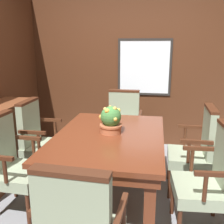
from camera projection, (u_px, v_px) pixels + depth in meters
The scene contains 9 objects.
ground_plane at pixel (104, 204), 2.79m from camera, with size 14.00×14.00×0.00m, color gray.
wall_back at pixel (127, 71), 4.31m from camera, with size 7.20×0.08×2.45m.
dining_table at pixel (110, 143), 2.71m from camera, with size 1.09×1.58×0.76m.
chair_right_far at pixel (197, 148), 2.93m from camera, with size 0.48×0.55×1.00m.
chair_left_near at pixel (11, 162), 2.58m from camera, with size 0.49×0.56×1.00m.
chair_head_far at pixel (123, 123), 3.86m from camera, with size 0.55×0.47×1.00m.
chair_right_near at pixel (211, 177), 2.28m from camera, with size 0.51×0.57×1.00m.
chair_left_far at pixel (39, 138), 3.24m from camera, with size 0.48×0.55×1.00m.
potted_plant at pixel (111, 120), 2.71m from camera, with size 0.24×0.24×0.29m.
Camera 1 is at (0.49, -2.41, 1.65)m, focal length 42.00 mm.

